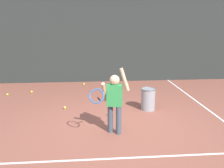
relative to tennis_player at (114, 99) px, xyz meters
name	(u,v)px	position (x,y,z in m)	size (l,w,h in m)	color
ground_plane	(115,127)	(0.05, 0.29, -0.73)	(20.00, 20.00, 0.00)	brown
court_line_baseline	(123,158)	(0.05, -1.02, -0.72)	(9.00, 0.05, 0.00)	white
court_line_sideline	(207,109)	(2.57, 1.29, -0.72)	(0.05, 9.00, 0.00)	white
back_fence_windscreen	(103,32)	(0.05, 4.78, 1.11)	(13.94, 0.08, 3.66)	#282D2B
fence_post_1	(39,30)	(-2.22, 4.84, 1.18)	(0.09, 0.09, 3.81)	slate
fence_post_2	(163,30)	(2.32, 4.84, 1.18)	(0.09, 0.09, 3.81)	slate
tennis_player	(114,99)	(0.00, 0.00, 0.00)	(0.82, 0.57, 1.35)	#3F4C59
ball_hopper	(148,99)	(1.02, 1.38, -0.44)	(0.38, 0.38, 0.56)	gray
tennis_ball_0	(7,95)	(-2.98, 3.06, -0.69)	(0.07, 0.07, 0.07)	#CCE033
tennis_ball_1	(65,108)	(-1.12, 1.63, -0.69)	(0.07, 0.07, 0.07)	#CCE033
tennis_ball_2	(109,114)	(-0.02, 1.02, -0.69)	(0.07, 0.07, 0.07)	#CCE033
tennis_ball_3	(84,84)	(-0.66, 4.24, -0.69)	(0.07, 0.07, 0.07)	#CCE033
tennis_ball_4	(127,84)	(0.88, 4.03, -0.69)	(0.07, 0.07, 0.07)	#CCE033
tennis_ball_6	(112,89)	(0.29, 3.39, -0.69)	(0.07, 0.07, 0.07)	#CCE033
tennis_ball_7	(32,92)	(-2.31, 3.32, -0.69)	(0.07, 0.07, 0.07)	#CCE033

